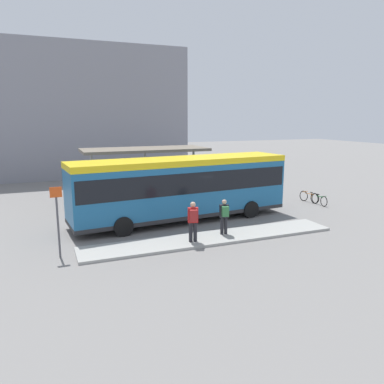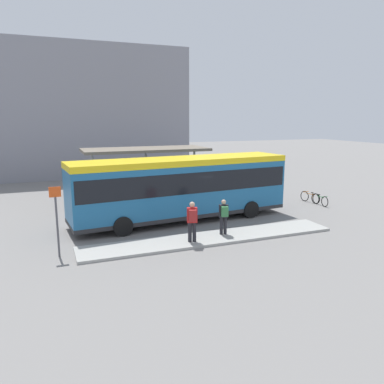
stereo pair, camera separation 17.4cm
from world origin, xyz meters
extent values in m
plane|color=slate|center=(0.00, 0.00, 0.00)|extent=(120.00, 120.00, 0.00)
cube|color=#9E9E99|center=(0.14, -3.50, 0.06)|extent=(11.74, 1.80, 0.12)
cube|color=#1E6093|center=(0.00, 0.00, 1.84)|extent=(11.71, 3.54, 2.97)
cube|color=yellow|center=(0.00, 0.00, 3.17)|extent=(11.73, 3.56, 0.30)
cube|color=black|center=(0.00, 0.00, 2.19)|extent=(11.48, 3.54, 1.04)
cube|color=black|center=(5.72, 0.53, 2.19)|extent=(0.29, 2.29, 1.14)
cube|color=#28282B|center=(0.00, 0.00, 0.45)|extent=(11.72, 3.55, 0.20)
cylinder|color=black|center=(3.45, 1.52, 0.46)|extent=(0.95, 0.36, 0.92)
cylinder|color=black|center=(3.67, -0.86, 0.46)|extent=(0.95, 0.36, 0.92)
cylinder|color=black|center=(-3.67, 0.86, 0.46)|extent=(0.95, 0.36, 0.92)
cylinder|color=black|center=(-3.45, -1.52, 0.46)|extent=(0.95, 0.36, 0.92)
cylinder|color=#232328|center=(-0.99, -3.75, 0.55)|extent=(0.16, 0.16, 0.86)
cylinder|color=#232328|center=(-0.81, -3.80, 0.55)|extent=(0.16, 0.16, 0.86)
cube|color=#B21E1E|center=(-0.90, -3.77, 1.30)|extent=(0.47, 0.33, 0.64)
cube|color=maroon|center=(-0.96, -3.99, 1.33)|extent=(0.36, 0.28, 0.49)
sphere|color=tan|center=(-0.90, -3.77, 1.76)|extent=(0.23, 0.23, 0.23)
cylinder|color=#232328|center=(0.72, -3.30, 0.52)|extent=(0.15, 0.15, 0.79)
cylinder|color=#232328|center=(0.90, -3.34, 0.52)|extent=(0.15, 0.15, 0.79)
cube|color=black|center=(0.81, -3.32, 1.21)|extent=(0.43, 0.28, 0.59)
cube|color=#337542|center=(0.77, -3.52, 1.24)|extent=(0.33, 0.24, 0.45)
sphere|color=tan|center=(0.81, -3.32, 1.63)|extent=(0.21, 0.21, 0.21)
torus|color=black|center=(9.20, -0.29, 0.32)|extent=(0.09, 0.65, 0.65)
torus|color=black|center=(9.26, 0.59, 0.32)|extent=(0.09, 0.65, 0.65)
cylinder|color=#287F3D|center=(9.23, 0.15, 0.53)|extent=(0.08, 0.69, 0.04)
cylinder|color=#287F3D|center=(9.24, 0.31, 0.48)|extent=(0.04, 0.04, 0.32)
cube|color=black|center=(9.24, 0.31, 0.64)|extent=(0.08, 0.18, 0.04)
cylinder|color=#287F3D|center=(9.21, -0.20, 0.61)|extent=(0.48, 0.06, 0.03)
torus|color=black|center=(9.07, 1.46, 0.33)|extent=(0.16, 0.68, 0.68)
torus|color=black|center=(9.22, 0.55, 0.33)|extent=(0.16, 0.68, 0.68)
cylinder|color=orange|center=(9.14, 1.01, 0.56)|extent=(0.15, 0.71, 0.04)
cylinder|color=orange|center=(9.17, 0.84, 0.50)|extent=(0.04, 0.04, 0.33)
cube|color=black|center=(9.17, 0.84, 0.67)|extent=(0.10, 0.19, 0.04)
cylinder|color=orange|center=(9.08, 1.37, 0.63)|extent=(0.48, 0.11, 0.03)
cube|color=#706656|center=(-0.30, 6.21, 3.29)|extent=(8.21, 3.39, 0.18)
cylinder|color=gray|center=(-3.79, 6.21, 1.60)|extent=(0.16, 0.16, 3.20)
cylinder|color=gray|center=(3.19, 6.21, 1.60)|extent=(0.16, 0.16, 3.20)
cylinder|color=gray|center=(-0.30, 6.21, 1.60)|extent=(0.16, 0.16, 3.20)
cylinder|color=slate|center=(3.19, 3.85, 0.31)|extent=(0.76, 0.76, 0.61)
sphere|color=#235B28|center=(3.19, 3.85, 0.94)|extent=(0.88, 0.88, 0.88)
cylinder|color=#4C4C51|center=(-6.30, -3.25, 1.20)|extent=(0.08, 0.08, 2.40)
cube|color=#D84C19|center=(-6.30, -3.25, 2.60)|extent=(0.44, 0.03, 0.40)
cube|color=gray|center=(-4.42, 22.96, 5.88)|extent=(21.93, 14.05, 11.77)
camera|label=1|loc=(-6.69, -18.04, 5.37)|focal=35.00mm
camera|label=2|loc=(-6.53, -18.10, 5.37)|focal=35.00mm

